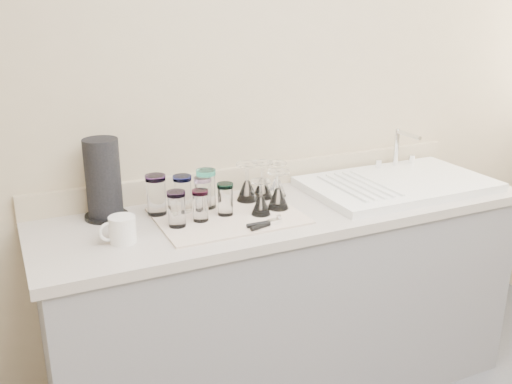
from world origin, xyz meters
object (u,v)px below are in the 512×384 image
tumbler_cyan (183,193)px  paper_towel_roll (103,180)px  sink_unit (397,183)px  tumbler_lavender (225,199)px  tumbler_purple (206,188)px  tumbler_teal (156,194)px  goblet_back_right (263,186)px  tumbler_extra (202,193)px  can_opener (265,224)px  goblet_extra (277,184)px  white_mug (122,230)px  tumbler_blue (200,205)px  goblet_front_right (278,196)px  goblet_back_left (247,188)px  goblet_front_left (261,203)px  tumbler_magenta (177,209)px

tumbler_cyan → paper_towel_roll: bearing=164.9°
sink_unit → tumbler_lavender: bearing=-179.7°
tumbler_purple → tumbler_teal: bearing=176.4°
tumbler_lavender → goblet_back_right: bearing=28.2°
tumbler_extra → can_opener: (0.14, -0.28, -0.06)m
goblet_extra → white_mug: goblet_extra is taller
tumbler_lavender → goblet_back_right: goblet_back_right is taller
white_mug → paper_towel_roll: 0.28m
tumbler_purple → tumbler_blue: size_ratio=1.29×
goblet_back_right → goblet_front_right: bearing=-89.6°
tumbler_teal → tumbler_extra: bearing=-4.5°
tumbler_teal → tumbler_purple: (0.20, -0.01, -0.00)m
goblet_back_left → goblet_front_left: goblet_back_left is taller
goblet_back_right → paper_towel_roll: size_ratio=0.50×
tumbler_cyan → tumbler_purple: tumbler_purple is taller
goblet_front_left → white_mug: 0.55m
goblet_back_right → goblet_extra: goblet_back_right is taller
tumbler_blue → can_opener: (0.20, -0.15, -0.05)m
tumbler_magenta → goblet_front_left: size_ratio=0.98×
tumbler_cyan → paper_towel_roll: size_ratio=0.47×
tumbler_lavender → goblet_front_left: goblet_front_left is taller
goblet_front_left → goblet_front_right: goblet_front_right is taller
sink_unit → goblet_back_right: size_ratio=5.25×
goblet_back_right → tumbler_teal: bearing=179.5°
tumbler_cyan → tumbler_lavender: 0.17m
tumbler_blue → goblet_front_right: bearing=-0.8°
tumbler_purple → goblet_front_left: 0.23m
tumbler_blue → white_mug: bearing=-169.4°
goblet_extra → goblet_front_left: bearing=-132.4°
tumbler_cyan → goblet_front_right: size_ratio=0.93×
tumbler_teal → tumbler_magenta: size_ratio=1.17×
tumbler_lavender → tumbler_extra: same height
tumbler_extra → paper_towel_roll: size_ratio=0.41×
goblet_front_right → goblet_back_left: bearing=117.7°
sink_unit → tumbler_purple: bearing=173.3°
goblet_front_left → tumbler_extra: bearing=138.5°
tumbler_lavender → goblet_back_left: (0.14, 0.12, -0.01)m
goblet_extra → paper_towel_roll: bearing=174.4°
can_opener → tumbler_extra: bearing=117.4°
sink_unit → tumbler_teal: (-1.08, 0.12, 0.07)m
tumbler_extra → goblet_back_right: bearing=2.2°
tumbler_magenta → goblet_extra: size_ratio=0.92×
sink_unit → goblet_front_left: size_ratio=5.93×
tumbler_teal → goblet_back_right: 0.46m
tumbler_blue → goblet_front_right: size_ratio=0.78×
tumbler_magenta → goblet_extra: 0.51m
tumbler_cyan → goblet_back_left: goblet_back_left is taller
tumbler_cyan → tumbler_magenta: 0.16m
sink_unit → tumbler_blue: 0.95m
tumbler_magenta → paper_towel_roll: paper_towel_roll is taller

